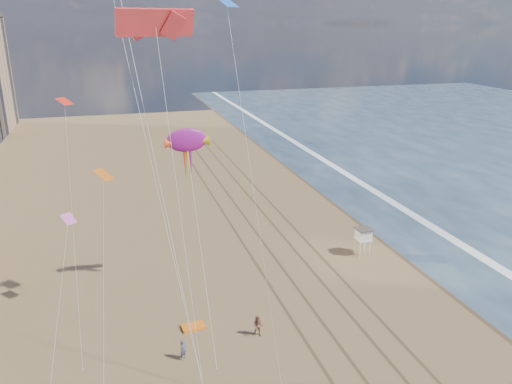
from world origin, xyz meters
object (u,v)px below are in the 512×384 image
at_px(show_kite, 187,141).
at_px(kite_flyer_a, 183,350).
at_px(kite_flyer_b, 258,326).
at_px(lifeguard_stand, 363,235).
at_px(grounded_kite, 193,327).

distance_m(show_kite, kite_flyer_a, 17.66).
height_order(show_kite, kite_flyer_a, show_kite).
bearing_deg(kite_flyer_b, lifeguard_stand, 63.07).
height_order(grounded_kite, kite_flyer_a, kite_flyer_a).
bearing_deg(lifeguard_stand, show_kite, -174.20).
bearing_deg(lifeguard_stand, kite_flyer_a, -149.93).
height_order(grounded_kite, kite_flyer_b, kite_flyer_b).
height_order(kite_flyer_a, kite_flyer_b, kite_flyer_b).
xyz_separation_m(grounded_kite, show_kite, (1.16, 6.79, 14.54)).
bearing_deg(kite_flyer_a, grounded_kite, 34.92).
relative_size(grounded_kite, kite_flyer_b, 1.02).
height_order(lifeguard_stand, grounded_kite, lifeguard_stand).
bearing_deg(show_kite, kite_flyer_b, -68.13).
xyz_separation_m(lifeguard_stand, kite_flyer_b, (-15.52, -11.39, -1.48)).
xyz_separation_m(show_kite, kite_flyer_b, (3.79, -9.43, -13.71)).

